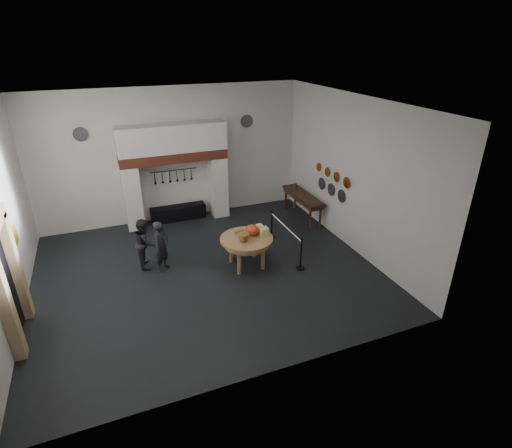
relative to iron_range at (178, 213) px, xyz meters
name	(u,v)px	position (x,y,z in m)	size (l,w,h in m)	color
floor	(207,271)	(0.00, -3.72, -0.25)	(9.00, 8.00, 0.02)	black
ceiling	(197,104)	(0.00, -3.72, 4.25)	(9.00, 8.00, 0.02)	silver
wall_back	(172,155)	(0.00, 0.28, 2.00)	(9.00, 0.02, 4.50)	silver
wall_front	(263,276)	(0.00, -7.72, 2.00)	(9.00, 0.02, 4.50)	silver
wall_right	(353,175)	(4.50, -3.72, 2.00)	(0.02, 8.00, 4.50)	silver
chimney_pier_left	(132,197)	(-1.48, -0.07, 0.82)	(0.55, 0.70, 2.15)	silver
chimney_pier_right	(218,186)	(1.48, -0.07, 0.82)	(0.55, 0.70, 2.15)	silver
hearth_brick_band	(174,156)	(0.00, -0.07, 2.06)	(3.50, 0.72, 0.32)	#9E442B
chimney_hood	(172,138)	(0.00, -0.07, 2.67)	(3.50, 0.70, 0.90)	silver
iron_range	(178,213)	(0.00, 0.00, 0.00)	(1.90, 0.45, 0.50)	black
utensil_rail	(174,170)	(0.00, 0.20, 1.50)	(0.02, 0.02, 1.60)	black
door_recess	(6,287)	(-4.47, -4.72, 1.00)	(0.04, 1.10, 2.50)	black
door_jamb_near	(5,304)	(-4.38, -5.42, 1.05)	(0.22, 0.30, 2.60)	tan
door_jamb_far	(15,268)	(-4.38, -4.02, 1.05)	(0.22, 0.30, 2.60)	tan
wall_plaque	(15,235)	(-4.45, -2.92, 1.35)	(0.05, 0.34, 0.44)	gold
work_table	(247,239)	(1.15, -3.81, 0.59)	(1.47, 1.47, 0.07)	#AC8551
pumpkin	(252,230)	(1.35, -3.71, 0.78)	(0.36, 0.36, 0.31)	#D24C1D
cheese_block_big	(264,232)	(1.65, -3.86, 0.74)	(0.22, 0.22, 0.24)	#E8E18B
cheese_block_small	(259,228)	(1.63, -3.56, 0.72)	(0.18, 0.18, 0.20)	#FEF698
wicker_basket	(243,238)	(1.00, -3.96, 0.73)	(0.32, 0.32, 0.22)	brown
bread_loaf	(239,231)	(1.05, -3.46, 0.69)	(0.31, 0.18, 0.13)	#A5713A
visitor_near	(162,246)	(-1.08, -3.17, 0.48)	(0.53, 0.35, 1.47)	black
visitor_far	(145,243)	(-1.48, -2.77, 0.47)	(0.70, 0.55, 1.44)	black
side_table	(303,195)	(4.10, -1.52, 0.62)	(0.55, 2.20, 0.06)	#392114
pewter_jug	(295,186)	(4.10, -0.92, 0.76)	(0.12, 0.12, 0.22)	#525257
copper_pan_a	(347,183)	(4.46, -3.52, 1.70)	(0.34, 0.34, 0.03)	#C6662D
copper_pan_b	(337,177)	(4.46, -2.97, 1.70)	(0.32, 0.32, 0.03)	#C6662D
copper_pan_c	(327,172)	(4.46, -2.42, 1.70)	(0.30, 0.30, 0.03)	#C6662D
copper_pan_d	(319,167)	(4.46, -1.87, 1.70)	(0.28, 0.28, 0.03)	#C6662D
pewter_plate_left	(341,196)	(4.46, -3.32, 1.20)	(0.40, 0.40, 0.03)	#4C4C51
pewter_plate_mid	(331,190)	(4.46, -2.72, 1.20)	(0.40, 0.40, 0.03)	#4C4C51
pewter_plate_right	(322,184)	(4.46, -2.12, 1.20)	(0.40, 0.40, 0.03)	#4C4C51
pewter_plate_back_left	(80,134)	(-2.70, 0.24, 2.95)	(0.44, 0.44, 0.03)	#4C4C51
pewter_plate_back_right	(247,121)	(2.70, 0.24, 2.95)	(0.44, 0.44, 0.03)	#4C4C51
barrier_post_near	(301,254)	(2.48, -4.54, 0.20)	(0.05, 0.05, 0.90)	black
barrier_post_far	(272,225)	(2.48, -2.54, 0.20)	(0.05, 0.05, 0.90)	black
barrier_rope	(286,227)	(2.48, -3.54, 0.60)	(0.04, 0.04, 2.00)	white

